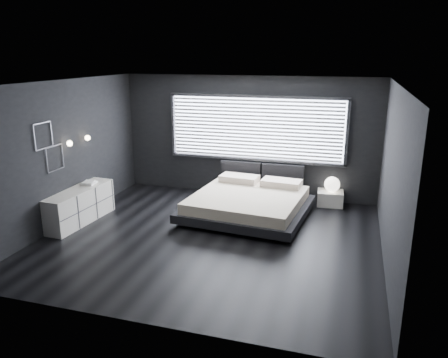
% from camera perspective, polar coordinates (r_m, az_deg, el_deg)
% --- Properties ---
extents(room, '(6.04, 6.00, 2.80)m').
position_cam_1_polar(room, '(7.65, -1.83, 1.91)').
color(room, black).
rests_on(room, ground).
extents(window, '(4.14, 0.09, 1.52)m').
position_cam_1_polar(window, '(10.10, 4.13, 6.57)').
color(window, white).
rests_on(window, ground).
extents(headboard, '(1.96, 0.16, 0.52)m').
position_cam_1_polar(headboard, '(10.24, 4.92, 0.72)').
color(headboard, black).
rests_on(headboard, ground).
extents(sconce_near, '(0.18, 0.11, 0.11)m').
position_cam_1_polar(sconce_near, '(8.97, -19.53, 4.41)').
color(sconce_near, silver).
rests_on(sconce_near, ground).
extents(sconce_far, '(0.18, 0.11, 0.11)m').
position_cam_1_polar(sconce_far, '(9.46, -17.42, 5.15)').
color(sconce_far, silver).
rests_on(sconce_far, ground).
extents(wall_art_upper, '(0.01, 0.48, 0.48)m').
position_cam_1_polar(wall_art_upper, '(8.52, -22.54, 5.24)').
color(wall_art_upper, '#47474C').
rests_on(wall_art_upper, ground).
extents(wall_art_lower, '(0.01, 0.48, 0.48)m').
position_cam_1_polar(wall_art_lower, '(8.80, -21.20, 2.56)').
color(wall_art_lower, '#47474C').
rests_on(wall_art_lower, ground).
extents(bed, '(2.59, 2.49, 0.62)m').
position_cam_1_polar(bed, '(9.09, 3.17, -3.12)').
color(bed, black).
rests_on(bed, ground).
extents(nightstand, '(0.59, 0.50, 0.33)m').
position_cam_1_polar(nightstand, '(10.03, 13.68, -2.45)').
color(nightstand, white).
rests_on(nightstand, ground).
extents(orb_lamp, '(0.34, 0.34, 0.34)m').
position_cam_1_polar(orb_lamp, '(9.92, 13.94, -0.68)').
color(orb_lamp, white).
rests_on(orb_lamp, nightstand).
extents(dresser, '(0.58, 1.74, 0.69)m').
position_cam_1_polar(dresser, '(9.21, -18.37, -3.32)').
color(dresser, white).
rests_on(dresser, ground).
extents(book_stack, '(0.28, 0.35, 0.06)m').
position_cam_1_polar(book_stack, '(9.38, -17.22, -0.48)').
color(book_stack, white).
rests_on(book_stack, dresser).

